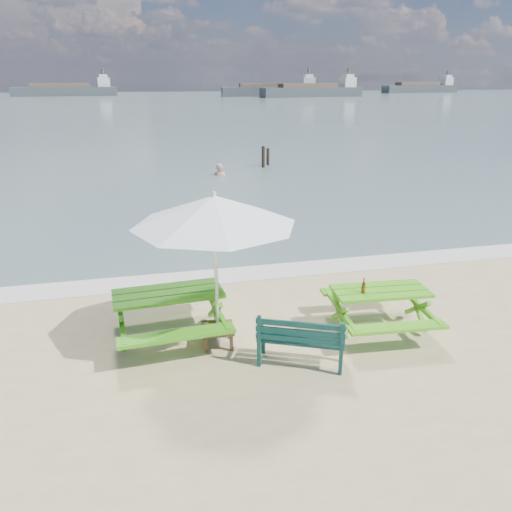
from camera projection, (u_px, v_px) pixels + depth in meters
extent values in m
plane|color=slate|center=(140.00, 104.00, 84.74)|extent=(300.00, 300.00, 0.00)
cube|color=silver|center=(214.00, 276.00, 11.13)|extent=(22.00, 0.90, 0.01)
cube|color=#3B9716|center=(168.00, 294.00, 8.23)|extent=(1.84, 0.96, 0.06)
cube|color=#3B9716|center=(163.00, 293.00, 9.10)|extent=(1.81, 0.43, 0.06)
cube|color=#3B9716|center=(177.00, 335.00, 7.59)|extent=(1.81, 0.43, 0.06)
cube|color=#3B9716|center=(170.00, 318.00, 8.38)|extent=(1.74, 1.12, 0.76)
cube|color=#4BA619|center=(381.00, 291.00, 8.53)|extent=(1.68, 0.89, 0.05)
cube|color=#4BA619|center=(364.00, 290.00, 9.34)|extent=(1.64, 0.41, 0.05)
cube|color=#4BA619|center=(398.00, 327.00, 7.93)|extent=(1.64, 0.41, 0.05)
cube|color=#4BA619|center=(379.00, 312.00, 8.67)|extent=(1.59, 1.03, 0.69)
cube|color=#0D3833|center=(301.00, 339.00, 7.63)|extent=(1.37, 0.92, 0.04)
cube|color=#0D3833|center=(300.00, 332.00, 7.36)|extent=(1.22, 0.59, 0.34)
cube|color=#0D3833|center=(301.00, 351.00, 7.70)|extent=(1.31, 0.93, 0.42)
cube|color=brown|center=(218.00, 328.00, 8.19)|extent=(0.56, 0.56, 0.05)
cube|color=brown|center=(218.00, 337.00, 8.24)|extent=(0.49, 0.49, 0.29)
cylinder|color=silver|center=(216.00, 276.00, 7.88)|extent=(0.05, 0.05, 2.46)
cone|color=white|center=(214.00, 210.00, 7.51)|extent=(2.80, 2.80, 0.46)
cylinder|color=#8F4F14|center=(363.00, 288.00, 8.37)|extent=(0.06, 0.06, 0.16)
cylinder|color=#8F4F14|center=(364.00, 280.00, 8.32)|extent=(0.03, 0.03, 0.07)
cylinder|color=#B12E14|center=(363.00, 288.00, 8.37)|extent=(0.07, 0.07, 0.06)
imported|color=tan|center=(220.00, 184.00, 22.91)|extent=(0.80, 0.66, 1.88)
cylinder|color=black|center=(263.00, 159.00, 24.63)|extent=(0.17, 0.17, 1.24)
cylinder|color=black|center=(268.00, 159.00, 25.29)|extent=(0.15, 0.15, 1.05)
cube|color=#3A4145|center=(271.00, 92.00, 119.73)|extent=(24.05, 5.78, 2.20)
cube|color=silver|center=(308.00, 82.00, 120.35)|extent=(3.08, 3.21, 2.20)
cube|color=#3A4145|center=(312.00, 93.00, 114.96)|extent=(24.86, 7.15, 2.20)
cube|color=silver|center=(348.00, 82.00, 117.36)|extent=(3.31, 3.36, 2.20)
cube|color=#3A4145|center=(420.00, 89.00, 148.22)|extent=(24.85, 7.23, 2.20)
cube|color=silver|center=(446.00, 81.00, 150.65)|extent=(3.32, 3.36, 2.20)
cube|color=#3A4145|center=(65.00, 92.00, 120.80)|extent=(24.51, 6.52, 2.20)
cube|color=silver|center=(103.00, 82.00, 122.95)|extent=(3.21, 3.29, 2.20)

